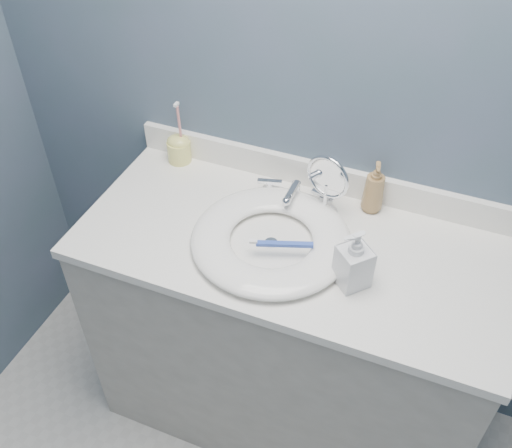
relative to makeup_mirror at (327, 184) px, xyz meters
The scene contains 12 objects.
back_wall 0.25m from the makeup_mirror, 111.81° to the left, with size 2.20×0.02×2.40m, color #405760.
vanity_cabinet 0.59m from the makeup_mirror, 108.40° to the right, with size 1.20×0.55×0.85m, color #B6B1A7.
countertop 0.20m from the makeup_mirror, 108.40° to the right, with size 1.22×0.57×0.03m, color white.
backsplash 0.14m from the makeup_mirror, 113.89° to the left, with size 1.22×0.02×0.09m, color white.
basin 0.23m from the makeup_mirror, 119.02° to the right, with size 0.45×0.45×0.04m, color white, non-canonical shape.
drain 0.23m from the makeup_mirror, 119.02° to the right, with size 0.04×0.04×0.01m, color silver.
faucet 0.13m from the makeup_mirror, behind, with size 0.25×0.13×0.07m.
makeup_mirror is the anchor object (origin of this frame).
soap_bottle_amber 0.15m from the makeup_mirror, 30.04° to the left, with size 0.06×0.06×0.17m, color olive.
soap_bottle_clear 0.28m from the makeup_mirror, 58.35° to the right, with size 0.08×0.08×0.18m, color silver.
toothbrush_holder 0.53m from the makeup_mirror, behind, with size 0.08×0.08×0.22m.
toothbrush_lying 0.23m from the makeup_mirror, 104.93° to the right, with size 0.17×0.07×0.02m.
Camera 1 is at (0.34, -0.13, 2.01)m, focal length 40.00 mm.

